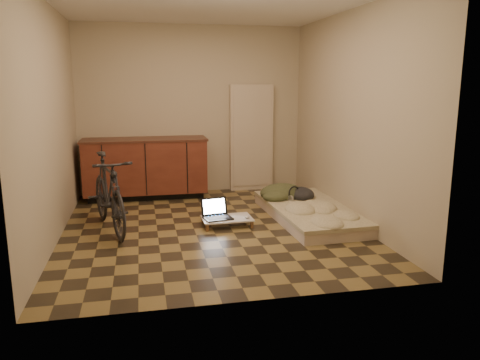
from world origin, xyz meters
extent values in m
cube|color=brown|center=(0.00, 0.00, 0.00)|extent=(3.50, 4.00, 0.00)
cube|color=silver|center=(0.00, 0.00, 2.60)|extent=(3.50, 4.00, 0.00)
cube|color=#B5A78B|center=(0.00, 2.00, 1.30)|extent=(3.50, 0.00, 2.60)
cube|color=#B5A78B|center=(0.00, -2.00, 1.30)|extent=(3.50, 0.00, 2.60)
cube|color=#B5A78B|center=(-1.75, 0.00, 1.30)|extent=(0.00, 4.00, 2.60)
cube|color=#B5A78B|center=(1.75, 0.00, 1.30)|extent=(0.00, 4.00, 2.60)
cube|color=black|center=(-0.75, 1.74, 0.05)|extent=(1.70, 0.48, 0.10)
cube|color=#4F1F16|center=(-0.75, 1.70, 0.49)|extent=(1.80, 0.60, 0.78)
cube|color=#452419|center=(-0.75, 1.70, 0.90)|extent=(1.84, 0.62, 0.03)
cube|color=beige|center=(0.95, 1.94, 0.85)|extent=(0.70, 0.10, 1.70)
imported|color=black|center=(-1.20, 0.15, 0.50)|extent=(0.86, 1.62, 1.01)
cube|color=beige|center=(1.30, 0.12, 0.06)|extent=(0.99, 1.98, 0.12)
cube|color=beige|center=(1.30, 0.12, 0.15)|extent=(1.01, 2.00, 0.05)
cube|color=brown|center=(-0.08, -0.13, 0.04)|extent=(0.03, 0.03, 0.08)
cube|color=brown|center=(-0.08, 0.20, 0.04)|extent=(0.03, 0.03, 0.08)
cube|color=brown|center=(0.47, -0.12, 0.04)|extent=(0.03, 0.03, 0.08)
cube|color=brown|center=(0.46, 0.21, 0.04)|extent=(0.03, 0.03, 0.08)
cube|color=silver|center=(0.19, 0.04, 0.09)|extent=(0.62, 0.41, 0.02)
cube|color=black|center=(0.08, 0.02, 0.11)|extent=(0.37, 0.29, 0.02)
cube|color=black|center=(0.05, 0.16, 0.22)|extent=(0.34, 0.12, 0.21)
cube|color=white|center=(0.05, 0.16, 0.22)|extent=(0.29, 0.10, 0.17)
ellipsoid|color=silver|center=(0.43, -0.03, 0.12)|extent=(0.09, 0.12, 0.04)
camera|label=1|loc=(-0.80, -5.40, 1.73)|focal=35.00mm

